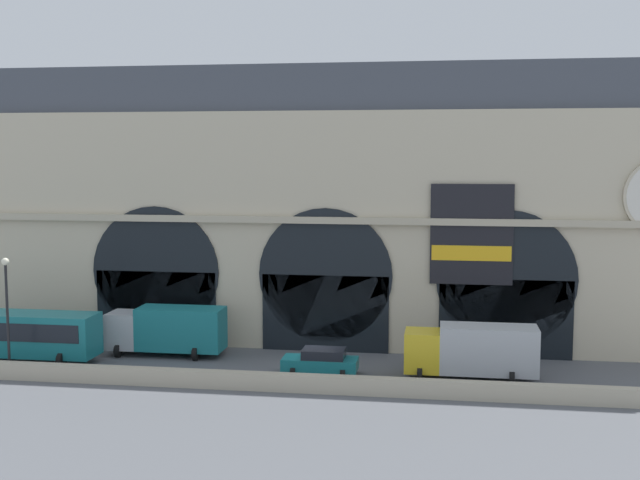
{
  "coord_description": "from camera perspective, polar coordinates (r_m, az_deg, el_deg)",
  "views": [
    {
      "loc": [
        7.59,
        -46.53,
        12.88
      ],
      "look_at": [
        -0.35,
        5.0,
        7.33
      ],
      "focal_mm": 45.48,
      "sensor_mm": 36.0,
      "label": 1
    }
  ],
  "objects": [
    {
      "name": "ground_plane",
      "position": [
        48.87,
        -0.5,
        -9.2
      ],
      "size": [
        200.0,
        200.0,
        0.0
      ],
      "primitive_type": "plane",
      "color": "#54565B"
    },
    {
      "name": "quay_parapet_wall",
      "position": [
        44.69,
        -1.39,
        -10.03
      ],
      "size": [
        90.0,
        0.7,
        0.96
      ],
      "primitive_type": "cube",
      "color": "#B2A891",
      "rests_on": "ground"
    },
    {
      "name": "station_building",
      "position": [
        54.75,
        0.81,
        2.14
      ],
      "size": [
        48.35,
        5.55,
        18.7
      ],
      "color": "beige",
      "rests_on": "ground"
    },
    {
      "name": "bus_west",
      "position": [
        54.11,
        -20.92,
        -6.16
      ],
      "size": [
        11.0,
        3.25,
        3.1
      ],
      "color": "#19727A",
      "rests_on": "ground"
    },
    {
      "name": "box_truck_midwest",
      "position": [
        53.09,
        -10.67,
        -6.18
      ],
      "size": [
        7.5,
        2.91,
        3.12
      ],
      "color": "#ADB2B7",
      "rests_on": "ground"
    },
    {
      "name": "car_center",
      "position": [
        47.87,
        0.07,
        -8.53
      ],
      "size": [
        4.4,
        2.22,
        1.55
      ],
      "color": "#19727A",
      "rests_on": "ground"
    },
    {
      "name": "box_truck_mideast",
      "position": [
        47.57,
        10.68,
        -7.62
      ],
      "size": [
        7.5,
        2.91,
        3.12
      ],
      "color": "gold",
      "rests_on": "ground"
    },
    {
      "name": "street_lamp_quayside",
      "position": [
        50.53,
        -21.17,
        -3.98
      ],
      "size": [
        0.44,
        0.44,
        6.9
      ],
      "color": "black",
      "rests_on": "ground"
    }
  ]
}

